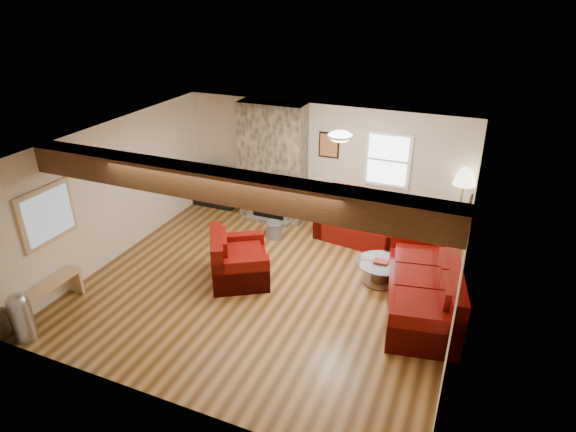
% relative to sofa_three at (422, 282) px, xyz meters
% --- Properties ---
extents(room, '(8.00, 8.00, 8.00)m').
position_rel_sofa_three_xyz_m(room, '(-2.48, -0.39, 0.79)').
color(room, '#513415').
rests_on(room, ground).
extents(floor, '(6.00, 6.00, 0.00)m').
position_rel_sofa_three_xyz_m(floor, '(-2.48, -0.39, -0.46)').
color(floor, '#513415').
rests_on(floor, ground).
extents(oak_beam, '(6.00, 0.36, 0.38)m').
position_rel_sofa_three_xyz_m(oak_beam, '(-2.48, -1.64, 1.85)').
color(oak_beam, '#351D10').
rests_on(oak_beam, room).
extents(chimney_breast, '(1.40, 0.67, 2.50)m').
position_rel_sofa_three_xyz_m(chimney_breast, '(-3.48, 2.11, 0.76)').
color(chimney_breast, '#39342C').
rests_on(chimney_breast, floor).
extents(back_window, '(0.90, 0.08, 1.10)m').
position_rel_sofa_three_xyz_m(back_window, '(-1.13, 2.32, 1.09)').
color(back_window, white).
rests_on(back_window, room).
extents(hatch_window, '(0.08, 1.00, 0.90)m').
position_rel_sofa_three_xyz_m(hatch_window, '(-5.44, -1.89, 0.99)').
color(hatch_window, tan).
rests_on(hatch_window, room).
extents(ceiling_dome, '(0.40, 0.40, 0.18)m').
position_rel_sofa_three_xyz_m(ceiling_dome, '(-1.58, 0.51, 1.98)').
color(ceiling_dome, white).
rests_on(ceiling_dome, room).
extents(artwork_back, '(0.42, 0.06, 0.52)m').
position_rel_sofa_three_xyz_m(artwork_back, '(-2.33, 2.32, 1.24)').
color(artwork_back, black).
rests_on(artwork_back, room).
extents(artwork_right, '(0.06, 0.55, 0.42)m').
position_rel_sofa_three_xyz_m(artwork_right, '(0.48, -0.09, 1.29)').
color(artwork_right, black).
rests_on(artwork_right, room).
extents(sofa_three, '(1.43, 2.55, 0.93)m').
position_rel_sofa_three_xyz_m(sofa_three, '(0.00, 0.00, 0.00)').
color(sofa_three, '#4A0B05').
rests_on(sofa_three, floor).
extents(loveseat, '(1.83, 1.22, 0.91)m').
position_rel_sofa_three_xyz_m(loveseat, '(-1.42, 1.84, -0.01)').
color(loveseat, '#4A0B05').
rests_on(loveseat, floor).
extents(armchair_red, '(1.35, 1.40, 0.86)m').
position_rel_sofa_three_xyz_m(armchair_red, '(-3.01, -0.35, -0.03)').
color(armchair_red, '#4A0B05').
rests_on(armchair_red, floor).
extents(coffee_table, '(0.83, 0.83, 0.43)m').
position_rel_sofa_three_xyz_m(coffee_table, '(-0.74, 0.43, -0.26)').
color(coffee_table, '#482C17').
rests_on(coffee_table, floor).
extents(tv_cabinet, '(0.97, 0.39, 0.49)m').
position_rel_sofa_three_xyz_m(tv_cabinet, '(-4.93, 2.14, -0.22)').
color(tv_cabinet, black).
rests_on(tv_cabinet, floor).
extents(television, '(0.88, 0.12, 0.51)m').
position_rel_sofa_three_xyz_m(television, '(-4.93, 2.14, 0.27)').
color(television, black).
rests_on(television, tv_cabinet).
extents(floor_lamp, '(0.42, 0.42, 1.62)m').
position_rel_sofa_three_xyz_m(floor_lamp, '(0.32, 2.16, 0.92)').
color(floor_lamp, tan).
rests_on(floor_lamp, floor).
extents(pine_bench, '(0.29, 1.24, 0.47)m').
position_rel_sofa_three_xyz_m(pine_bench, '(-5.31, -2.34, -0.23)').
color(pine_bench, tan).
rests_on(pine_bench, floor).
extents(pedal_bin, '(0.36, 0.36, 0.77)m').
position_rel_sofa_three_xyz_m(pedal_bin, '(-5.13, -2.94, -0.08)').
color(pedal_bin, '#9D9DA1').
rests_on(pedal_bin, floor).
extents(coal_bucket, '(0.35, 0.35, 0.33)m').
position_rel_sofa_three_xyz_m(coal_bucket, '(-3.08, 1.25, -0.30)').
color(coal_bucket, gray).
rests_on(coal_bucket, floor).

